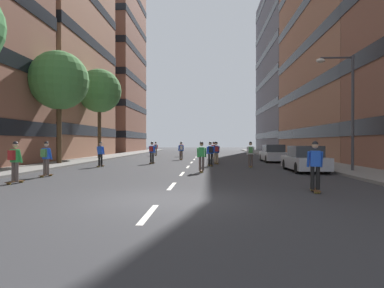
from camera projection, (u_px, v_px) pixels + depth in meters
The scene contains 26 objects.
ground_plane at pixel (195, 159), 34.13m from camera, with size 145.65×145.65×0.00m, color #333335.
sidewalk_left at pixel (110, 157), 37.67m from camera, with size 3.20×66.76×0.14m, color gray.
sidewalk_right at pixel (284, 157), 36.66m from camera, with size 3.20×66.76×0.14m, color gray.
lane_markings at pixel (195, 158), 35.35m from camera, with size 0.16×57.20×0.01m.
building_left_mid at pixel (18, 49), 37.51m from camera, with size 18.01×16.80×24.75m.
building_left_far at pixel (89, 56), 59.86m from camera, with size 18.01×16.85×34.97m.
building_right_far at pixel (316, 69), 57.79m from camera, with size 18.01×22.76×29.35m.
parked_car_near at pixel (273, 154), 28.75m from camera, with size 1.82×4.40×1.52m.
parked_car_mid at pixel (305, 160), 19.32m from camera, with size 1.82×4.40×1.52m.
street_tree_near at pixel (59, 81), 24.83m from camera, with size 4.44×4.44×8.52m.
street_tree_mid at pixel (99, 91), 34.00m from camera, with size 4.52×4.52×9.21m.
streetlamp_right at pixel (346, 100), 18.51m from camera, with size 2.13×0.30×6.50m.
skater_0 at pixel (181, 149), 31.94m from camera, with size 0.56×0.92×1.78m.
skater_1 at pixel (251, 153), 22.56m from camera, with size 0.55×0.91×1.78m.
skater_2 at pixel (216, 151), 25.96m from camera, with size 0.56×0.92×1.78m.
skater_3 at pixel (156, 148), 41.85m from camera, with size 0.57×0.92×1.78m.
skater_4 at pixel (202, 155), 18.81m from camera, with size 0.54×0.91×1.78m.
skater_5 at pixel (216, 151), 27.87m from camera, with size 0.55×0.91×1.78m.
skater_6 at pixel (210, 152), 23.70m from camera, with size 0.57×0.92×1.78m.
skater_7 at pixel (152, 151), 26.12m from camera, with size 0.56×0.92×1.78m.
skater_8 at pixel (46, 157), 16.37m from camera, with size 0.56×0.92×1.78m.
skater_9 at pixel (214, 149), 34.27m from camera, with size 0.53×0.90×1.78m.
skater_10 at pixel (315, 164), 11.34m from camera, with size 0.55×0.92×1.78m.
skater_11 at pixel (15, 159), 13.66m from camera, with size 0.57×0.92×1.78m.
skater_12 at pixel (100, 153), 22.86m from camera, with size 0.56×0.92×1.78m.
skater_13 at pixel (181, 148), 39.50m from camera, with size 0.53×0.90×1.78m.
Camera 1 is at (1.45, -9.82, 1.74)m, focal length 30.54 mm.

